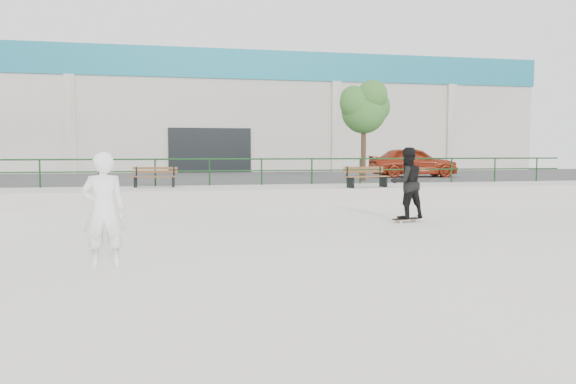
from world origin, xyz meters
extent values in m
plane|color=beige|center=(0.00, 0.00, 0.00)|extent=(120.00, 120.00, 0.00)
cube|color=#B9B3A8|center=(0.00, 9.50, 0.25)|extent=(30.00, 3.00, 0.50)
cube|color=#363636|center=(0.00, 18.00, 0.25)|extent=(60.00, 14.00, 0.50)
cylinder|color=#143919|center=(0.00, 10.80, 1.50)|extent=(28.00, 0.06, 0.06)
cylinder|color=#143919|center=(0.00, 10.80, 1.05)|extent=(28.00, 0.05, 0.05)
cylinder|color=#143919|center=(-7.00, 10.80, 1.00)|extent=(0.06, 0.06, 1.00)
cylinder|color=#143919|center=(-5.00, 10.80, 1.00)|extent=(0.06, 0.06, 1.00)
cylinder|color=#143919|center=(-3.00, 10.80, 1.00)|extent=(0.06, 0.06, 1.00)
cylinder|color=#143919|center=(-1.00, 10.80, 1.00)|extent=(0.06, 0.06, 1.00)
cylinder|color=#143919|center=(1.00, 10.80, 1.00)|extent=(0.06, 0.06, 1.00)
cylinder|color=#143919|center=(3.00, 10.80, 1.00)|extent=(0.06, 0.06, 1.00)
cylinder|color=#143919|center=(5.00, 10.80, 1.00)|extent=(0.06, 0.06, 1.00)
cylinder|color=#143919|center=(7.00, 10.80, 1.00)|extent=(0.06, 0.06, 1.00)
cylinder|color=#143919|center=(9.00, 10.80, 1.00)|extent=(0.06, 0.06, 1.00)
cylinder|color=#143919|center=(11.00, 10.80, 1.00)|extent=(0.06, 0.06, 1.00)
cylinder|color=#143919|center=(13.00, 10.80, 1.00)|extent=(0.06, 0.06, 1.00)
cube|color=silver|center=(0.00, 32.00, 4.00)|extent=(44.00, 16.00, 8.00)
cube|color=#1A7185|center=(0.00, 32.00, 7.10)|extent=(44.20, 16.20, 1.80)
cube|color=black|center=(0.00, 23.95, 1.60)|extent=(5.00, 0.15, 3.20)
cube|color=silver|center=(-8.00, 23.90, 3.10)|extent=(0.60, 0.25, 6.20)
cube|color=silver|center=(8.00, 23.90, 3.10)|extent=(0.60, 0.25, 6.20)
cube|color=silver|center=(16.00, 23.90, 3.10)|extent=(0.60, 0.25, 6.20)
cube|color=brown|center=(-3.04, 10.04, 0.88)|extent=(1.61, 0.30, 0.04)
cube|color=brown|center=(-3.02, 10.20, 0.88)|extent=(1.61, 0.30, 0.04)
cube|color=brown|center=(-3.00, 10.36, 0.88)|extent=(1.61, 0.30, 0.04)
cube|color=brown|center=(-2.99, 10.43, 1.06)|extent=(1.60, 0.23, 0.09)
cube|color=brown|center=(-2.99, 10.43, 1.18)|extent=(1.60, 0.23, 0.09)
cube|color=black|center=(-3.69, 10.28, 0.69)|extent=(0.11, 0.45, 0.38)
cube|color=black|center=(-3.66, 10.51, 1.06)|extent=(0.06, 0.05, 0.38)
cube|color=black|center=(-2.35, 10.12, 0.69)|extent=(0.11, 0.45, 0.38)
cube|color=black|center=(-2.32, 10.35, 1.06)|extent=(0.06, 0.05, 0.38)
cube|color=brown|center=(4.47, 8.29, 0.89)|extent=(1.64, 0.44, 0.04)
cube|color=brown|center=(4.43, 8.45, 0.89)|extent=(1.64, 0.44, 0.04)
cube|color=brown|center=(4.40, 8.61, 0.89)|extent=(1.64, 0.44, 0.04)
cube|color=brown|center=(4.39, 8.68, 1.07)|extent=(1.62, 0.37, 0.09)
cube|color=brown|center=(4.39, 8.68, 1.20)|extent=(1.62, 0.37, 0.09)
cube|color=black|center=(3.76, 8.31, 0.69)|extent=(0.15, 0.46, 0.39)
cube|color=black|center=(3.71, 8.54, 1.07)|extent=(0.06, 0.06, 0.39)
cube|color=black|center=(5.11, 8.59, 0.69)|extent=(0.15, 0.46, 0.39)
cube|color=black|center=(5.06, 8.82, 1.07)|extent=(0.06, 0.06, 0.39)
cylinder|color=#513528|center=(5.85, 12.80, 1.80)|extent=(0.22, 0.22, 2.61)
sphere|color=#275D22|center=(5.85, 12.80, 3.54)|extent=(1.95, 1.95, 1.95)
sphere|color=#275D22|center=(6.39, 13.13, 3.76)|extent=(1.52, 1.52, 1.52)
sphere|color=#275D22|center=(5.42, 12.58, 3.87)|extent=(1.41, 1.41, 1.41)
sphere|color=#275D22|center=(6.07, 12.37, 4.19)|extent=(1.30, 1.30, 1.30)
sphere|color=#275D22|center=(5.52, 13.23, 4.08)|extent=(1.19, 1.19, 1.19)
imported|color=maroon|center=(9.52, 15.74, 1.25)|extent=(4.56, 2.24, 1.50)
cube|color=black|center=(3.41, 2.74, 0.09)|extent=(0.80, 0.42, 0.02)
cube|color=brown|center=(3.41, 2.74, 0.07)|extent=(0.80, 0.42, 0.01)
cube|color=gray|center=(3.16, 2.66, 0.04)|extent=(0.10, 0.17, 0.03)
cube|color=gray|center=(3.66, 2.81, 0.04)|extent=(0.10, 0.17, 0.03)
cylinder|color=#F7E5CE|center=(3.19, 2.57, 0.03)|extent=(0.06, 0.04, 0.06)
cylinder|color=#F7E5CE|center=(3.13, 2.75, 0.03)|extent=(0.06, 0.04, 0.06)
cylinder|color=#F7E5CE|center=(3.68, 2.72, 0.03)|extent=(0.06, 0.04, 0.06)
cylinder|color=#F7E5CE|center=(3.63, 2.91, 0.03)|extent=(0.06, 0.04, 0.06)
imported|color=black|center=(3.41, 2.74, 1.00)|extent=(0.94, 0.77, 1.81)
imported|color=white|center=(-3.52, -1.55, 0.90)|extent=(0.68, 0.46, 1.80)
camera|label=1|loc=(-2.54, -10.55, 1.82)|focal=35.00mm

